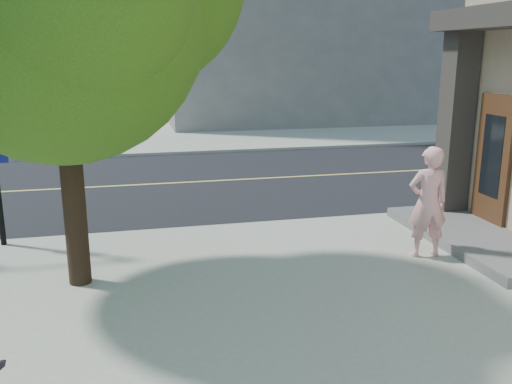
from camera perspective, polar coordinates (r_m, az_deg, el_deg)
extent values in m
cube|color=black|center=(15.99, -23.45, 0.08)|extent=(140.00, 9.00, 0.01)
cube|color=#A5A694|center=(34.16, 4.96, 8.20)|extent=(29.00, 25.00, 0.12)
cube|color=slate|center=(11.14, 21.75, -4.45)|extent=(1.60, 4.00, 0.18)
cube|color=#35302B|center=(12.38, 20.08, 7.04)|extent=(0.55, 0.55, 4.20)
cube|color=#422614|center=(11.82, 23.46, 2.98)|extent=(0.10, 1.00, 2.60)
imported|color=#FEAEAB|center=(9.89, 17.43, -1.02)|extent=(0.75, 0.53, 1.95)
cylinder|color=black|center=(8.58, -18.60, 1.64)|extent=(0.34, 0.34, 3.40)
sphere|color=#3B6A17|center=(8.41, -19.86, 16.90)|extent=(4.16, 4.16, 4.16)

